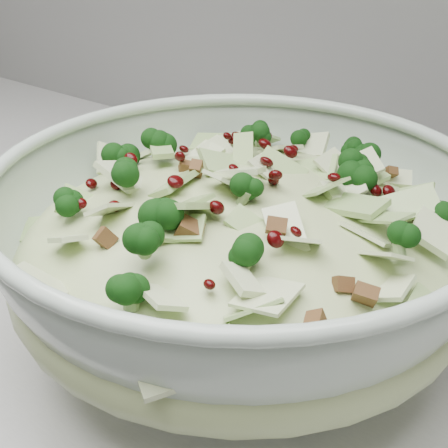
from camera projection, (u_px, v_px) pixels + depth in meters
name	position (u px, v px, depth m)	size (l,w,h in m)	color
mixing_bowl	(240.00, 255.00, 0.49)	(0.50, 0.50, 0.15)	#ABBCAC
salad	(240.00, 228.00, 0.48)	(0.46, 0.46, 0.15)	#C4D592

